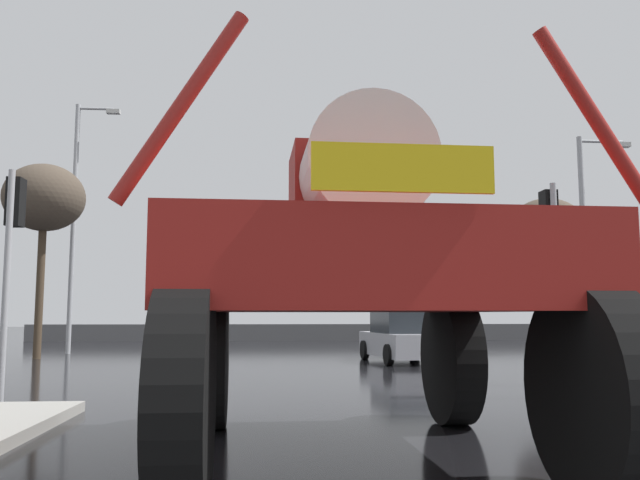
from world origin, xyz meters
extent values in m
plane|color=black|center=(0.00, 18.00, 0.00)|extent=(120.00, 120.00, 0.00)
cylinder|color=black|center=(-1.90, 8.12, 0.85)|extent=(0.44, 1.72, 1.71)
cylinder|color=black|center=(1.27, 8.21, 0.85)|extent=(0.44, 1.72, 1.71)
cylinder|color=black|center=(-1.79, 4.46, 0.85)|extent=(0.44, 1.72, 1.71)
cylinder|color=black|center=(1.38, 4.55, 0.85)|extent=(0.44, 1.72, 1.71)
cube|color=maroon|center=(-0.26, 6.33, 1.88)|extent=(3.81, 4.47, 0.79)
cube|color=maroon|center=(-0.27, 6.79, 2.79)|extent=(1.34, 1.17, 1.03)
cylinder|color=silver|center=(-0.24, 5.69, 2.89)|extent=(1.26, 1.09, 1.23)
cylinder|color=maroon|center=(-1.86, 4.32, 3.01)|extent=(1.02, 0.15, 1.54)
cylinder|color=maroon|center=(1.45, 4.42, 3.01)|extent=(1.01, 0.15, 1.54)
cube|color=yellow|center=(-0.19, 4.12, 2.52)|extent=(1.37, 0.08, 0.36)
cube|color=#B7B7BF|center=(2.95, 19.66, 0.53)|extent=(2.15, 4.26, 0.70)
cube|color=#23282D|center=(2.97, 19.51, 1.20)|extent=(1.78, 2.26, 0.64)
cylinder|color=black|center=(1.95, 20.91, 0.30)|extent=(0.25, 0.62, 0.60)
cylinder|color=black|center=(3.64, 21.10, 0.30)|extent=(0.25, 0.62, 0.60)
cylinder|color=black|center=(2.26, 18.22, 0.30)|extent=(0.25, 0.62, 0.60)
cylinder|color=black|center=(3.95, 18.41, 0.30)|extent=(0.25, 0.62, 0.60)
cylinder|color=#A8AAAF|center=(-5.53, 10.72, 1.94)|extent=(0.11, 0.11, 3.88)
cube|color=black|center=(-5.53, 10.93, 3.36)|extent=(0.24, 0.32, 0.84)
sphere|color=#390503|center=(-5.53, 11.12, 3.63)|extent=(0.17, 0.17, 0.17)
sphere|color=orange|center=(-5.53, 11.12, 3.36)|extent=(0.17, 0.17, 0.17)
sphere|color=black|center=(-5.53, 11.12, 3.09)|extent=(0.17, 0.17, 0.17)
cylinder|color=#A8AAAF|center=(3.91, 10.72, 1.90)|extent=(0.11, 0.11, 3.80)
cube|color=black|center=(3.91, 10.93, 3.28)|extent=(0.24, 0.32, 0.84)
sphere|color=#390503|center=(3.91, 11.12, 3.55)|extent=(0.17, 0.17, 0.17)
sphere|color=orange|center=(3.91, 11.12, 3.28)|extent=(0.17, 0.17, 0.17)
sphere|color=black|center=(3.91, 11.12, 3.01)|extent=(0.17, 0.17, 0.17)
cylinder|color=#A8AAAF|center=(-8.52, 24.50, 4.72)|extent=(0.18, 0.18, 9.44)
cylinder|color=#A8AAAF|center=(-7.86, 24.50, 9.29)|extent=(1.33, 0.10, 0.10)
cube|color=silver|center=(-7.19, 24.50, 9.19)|extent=(0.50, 0.24, 0.16)
cylinder|color=#A8AAAF|center=(9.35, 20.55, 3.73)|extent=(0.18, 0.18, 7.47)
cylinder|color=#A8AAAF|center=(10.11, 20.55, 7.32)|extent=(1.53, 0.10, 0.10)
cube|color=silver|center=(10.87, 20.55, 7.22)|extent=(0.50, 0.24, 0.16)
cylinder|color=#473828|center=(-8.69, 21.74, 2.20)|extent=(0.25, 0.25, 4.40)
ellipsoid|color=brown|center=(-8.69, 21.74, 5.33)|extent=(2.65, 2.65, 2.25)
cylinder|color=#473828|center=(9.14, 22.98, 1.76)|extent=(0.43, 0.43, 3.53)
ellipsoid|color=brown|center=(9.14, 22.98, 4.53)|extent=(2.87, 2.87, 2.44)
cube|color=#59595B|center=(0.00, 35.96, 0.45)|extent=(28.33, 0.24, 0.90)
camera|label=1|loc=(-1.18, -0.55, 1.45)|focal=36.88mm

